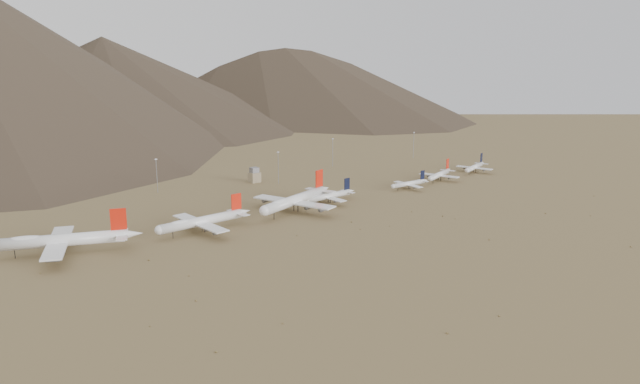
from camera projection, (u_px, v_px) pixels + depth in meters
ground at (312, 221)px, 389.85m from camera, size 3000.00×3000.00×0.00m
mountain_ridge at (0, 20)px, 1057.27m from camera, size 4400.00×1000.00×300.00m
widebody_west at (61, 240)px, 325.37m from camera, size 73.18×58.57×22.87m
widebody_centre at (202, 221)px, 365.39m from camera, size 64.77×50.02×19.25m
widebody_east at (295, 200)px, 410.13m from camera, size 74.20×59.31×23.12m
narrowbody_a at (330, 196)px, 434.07m from camera, size 46.29×33.31×15.27m
narrowbody_b at (410, 183)px, 476.93m from camera, size 38.34×27.35×12.65m
narrowbody_c at (440, 174)px, 507.27m from camera, size 43.59×32.68×15.14m
narrowbody_d at (475, 167)px, 539.61m from camera, size 41.95×31.38×14.50m
control_tower at (254, 176)px, 499.68m from camera, size 8.00×8.00×12.00m
mast_west at (157, 174)px, 461.82m from camera, size 2.00×0.60×25.70m
mast_centre at (278, 166)px, 492.55m from camera, size 2.00×0.60×25.70m
mast_east at (333, 151)px, 563.28m from camera, size 2.00×0.60×25.70m
mast_far_east at (414, 144)px, 605.30m from camera, size 2.00×0.60×25.70m
desert_scrub at (382, 263)px, 312.73m from camera, size 416.12×181.11×0.82m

